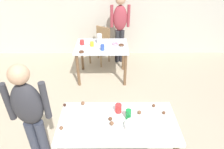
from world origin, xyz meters
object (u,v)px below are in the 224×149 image
at_px(chair_far_table, 101,43).
at_px(soda_can, 128,114).
at_px(person_girl_near, 30,113).
at_px(person_adult_far, 120,24).
at_px(dining_table_near, 118,128).
at_px(pitcher_far, 99,39).
at_px(mixing_bowl, 134,126).
at_px(dining_table_far, 102,50).

bearing_deg(chair_far_table, soda_can, -81.24).
xyz_separation_m(person_girl_near, soda_can, (1.07, 0.06, -0.08)).
bearing_deg(person_adult_far, soda_can, -90.47).
bearing_deg(person_adult_far, dining_table_near, -92.88).
height_order(soda_can, pitcher_far, pitcher_far).
distance_m(person_adult_far, soda_can, 2.79).
height_order(chair_far_table, person_adult_far, person_adult_far).
relative_size(chair_far_table, mixing_bowl, 4.51).
bearing_deg(chair_far_table, dining_table_far, -85.99).
bearing_deg(soda_can, mixing_bowl, -72.55).
bearing_deg(soda_can, chair_far_table, 98.76).
distance_m(chair_far_table, person_adult_far, 0.66).
distance_m(person_girl_near, mixing_bowl, 1.12).
xyz_separation_m(dining_table_near, pitcher_far, (-0.31, 2.23, 0.21)).
height_order(dining_table_near, person_adult_far, person_adult_far).
height_order(chair_far_table, soda_can, soda_can).
distance_m(dining_table_far, chair_far_table, 0.75).
xyz_separation_m(dining_table_near, mixing_bowl, (0.17, -0.10, 0.14)).
bearing_deg(dining_table_far, dining_table_near, -82.99).
bearing_deg(pitcher_far, person_girl_near, -105.88).
bearing_deg(chair_far_table, mixing_bowl, -80.79).
bearing_deg(dining_table_far, mixing_bowl, -79.10).
distance_m(mixing_bowl, soda_can, 0.16).
bearing_deg(pitcher_far, mixing_bowl, -78.44).
relative_size(mixing_bowl, pitcher_far, 0.95).
relative_size(dining_table_far, person_adult_far, 0.66).
height_order(person_girl_near, pitcher_far, person_girl_near).
bearing_deg(soda_can, person_adult_far, 89.53).
xyz_separation_m(person_adult_far, mixing_bowl, (0.02, -2.93, -0.20)).
relative_size(chair_far_table, person_adult_far, 0.54).
relative_size(dining_table_near, chair_far_table, 1.53).
distance_m(dining_table_near, person_adult_far, 2.86).
distance_m(dining_table_near, dining_table_far, 2.13).
bearing_deg(chair_far_table, dining_table_near, -83.76).
xyz_separation_m(dining_table_near, dining_table_far, (-0.26, 2.11, -0.00)).
xyz_separation_m(dining_table_near, person_girl_near, (-0.95, -0.02, 0.25)).
relative_size(dining_table_near, pitcher_far, 6.58).
bearing_deg(chair_far_table, pitcher_far, -89.90).
bearing_deg(dining_table_far, person_girl_near, -107.94).
distance_m(person_adult_far, pitcher_far, 0.77).
bearing_deg(person_girl_near, dining_table_far, 72.06).
distance_m(mixing_bowl, pitcher_far, 2.37).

